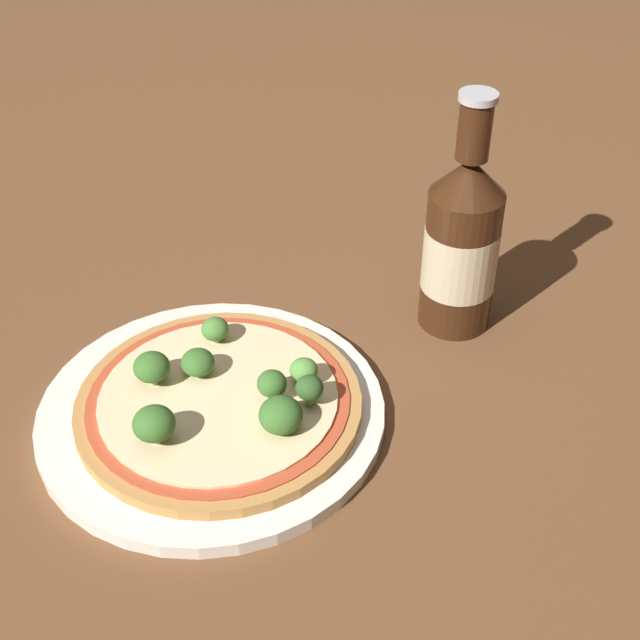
% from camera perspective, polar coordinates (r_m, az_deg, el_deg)
% --- Properties ---
extents(ground_plane, '(3.00, 3.00, 0.00)m').
position_cam_1_polar(ground_plane, '(0.74, -5.80, -5.77)').
color(ground_plane, brown).
extents(plate, '(0.28, 0.28, 0.01)m').
position_cam_1_polar(plate, '(0.73, -6.93, -5.90)').
color(plate, silver).
rests_on(plate, ground_plane).
extents(pizza, '(0.23, 0.23, 0.01)m').
position_cam_1_polar(pizza, '(0.72, -6.60, -5.22)').
color(pizza, '#B77F42').
rests_on(pizza, plate).
extents(broccoli_floret_0, '(0.02, 0.02, 0.03)m').
position_cam_1_polar(broccoli_floret_0, '(0.70, -3.10, -4.11)').
color(broccoli_floret_0, '#89A866').
rests_on(broccoli_floret_0, pizza).
extents(broccoli_floret_1, '(0.03, 0.03, 0.03)m').
position_cam_1_polar(broccoli_floret_1, '(0.68, -10.57, -6.55)').
color(broccoli_floret_1, '#89A866').
rests_on(broccoli_floret_1, pizza).
extents(broccoli_floret_2, '(0.02, 0.02, 0.02)m').
position_cam_1_polar(broccoli_floret_2, '(0.76, -6.73, -0.59)').
color(broccoli_floret_2, '#89A866').
rests_on(broccoli_floret_2, pizza).
extents(broccoli_floret_3, '(0.03, 0.03, 0.03)m').
position_cam_1_polar(broccoli_floret_3, '(0.73, -10.72, -2.99)').
color(broccoli_floret_3, '#89A866').
rests_on(broccoli_floret_3, pizza).
extents(broccoli_floret_4, '(0.02, 0.02, 0.03)m').
position_cam_1_polar(broccoli_floret_4, '(0.70, -0.68, -4.40)').
color(broccoli_floret_4, '#89A866').
rests_on(broccoli_floret_4, pizza).
extents(broccoli_floret_5, '(0.03, 0.03, 0.03)m').
position_cam_1_polar(broccoli_floret_5, '(0.68, -2.53, -6.10)').
color(broccoli_floret_5, '#89A866').
rests_on(broccoli_floret_5, pizza).
extents(broccoli_floret_6, '(0.02, 0.02, 0.02)m').
position_cam_1_polar(broccoli_floret_6, '(0.72, -1.04, -3.24)').
color(broccoli_floret_6, '#89A866').
rests_on(broccoli_floret_6, pizza).
extents(broccoli_floret_7, '(0.03, 0.03, 0.02)m').
position_cam_1_polar(broccoli_floret_7, '(0.73, -7.99, -2.86)').
color(broccoli_floret_7, '#89A866').
rests_on(broccoli_floret_7, pizza).
extents(beer_bottle, '(0.07, 0.07, 0.22)m').
position_cam_1_polar(beer_bottle, '(0.79, 9.05, 4.90)').
color(beer_bottle, '#381E0F').
rests_on(beer_bottle, ground_plane).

